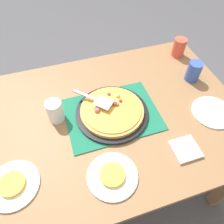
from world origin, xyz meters
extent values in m
plane|color=#4C4C51|center=(0.00, 0.00, 0.00)|extent=(8.00, 8.00, 0.00)
cube|color=olive|center=(0.00, 0.00, 0.73)|extent=(1.40, 1.00, 0.03)
cube|color=olive|center=(-0.64, 0.44, 0.36)|extent=(0.07, 0.07, 0.72)
cube|color=olive|center=(0.64, 0.44, 0.36)|extent=(0.07, 0.07, 0.72)
cube|color=#196B4C|center=(0.00, 0.00, 0.75)|extent=(0.48, 0.36, 0.01)
cylinder|color=black|center=(0.00, 0.00, 0.76)|extent=(0.38, 0.38, 0.01)
cylinder|color=tan|center=(0.00, 0.00, 0.78)|extent=(0.33, 0.33, 0.02)
cylinder|color=gold|center=(0.00, 0.00, 0.79)|extent=(0.30, 0.30, 0.01)
sphere|color=#E5CC7F|center=(0.06, 0.07, 0.80)|extent=(0.02, 0.02, 0.02)
sphere|color=red|center=(0.02, 0.02, 0.80)|extent=(0.03, 0.03, 0.03)
sphere|color=red|center=(0.06, 0.04, 0.80)|extent=(0.02, 0.02, 0.02)
sphere|color=#B76675|center=(-0.08, 0.01, 0.80)|extent=(0.03, 0.03, 0.03)
sphere|color=red|center=(-0.01, 0.04, 0.80)|extent=(0.02, 0.02, 0.02)
sphere|color=#B76675|center=(0.01, 0.10, 0.80)|extent=(0.02, 0.02, 0.02)
sphere|color=#B76675|center=(0.03, 0.02, 0.80)|extent=(0.02, 0.02, 0.02)
cylinder|color=white|center=(-0.10, -0.32, 0.76)|extent=(0.22, 0.22, 0.01)
cylinder|color=white|center=(-0.51, -0.23, 0.76)|extent=(0.22, 0.22, 0.01)
cylinder|color=white|center=(0.51, -0.15, 0.76)|extent=(0.22, 0.22, 0.01)
cylinder|color=gold|center=(-0.10, -0.32, 0.77)|extent=(0.11, 0.11, 0.02)
cylinder|color=gold|center=(-0.51, -0.23, 0.77)|extent=(0.11, 0.11, 0.02)
cylinder|color=white|center=(-0.28, 0.06, 0.81)|extent=(0.08, 0.08, 0.12)
cylinder|color=#3351AD|center=(0.54, 0.11, 0.81)|extent=(0.08, 0.08, 0.12)
cylinder|color=#E04C38|center=(0.58, 0.35, 0.81)|extent=(0.08, 0.08, 0.12)
cube|color=silver|center=(-0.03, 0.04, 0.82)|extent=(0.11, 0.11, 0.00)
cube|color=#B2B2B7|center=(-0.12, 0.12, 0.82)|extent=(0.11, 0.11, 0.01)
cube|color=white|center=(0.26, -0.31, 0.76)|extent=(0.12, 0.12, 0.02)
camera|label=1|loc=(-0.21, -0.66, 1.64)|focal=34.03mm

